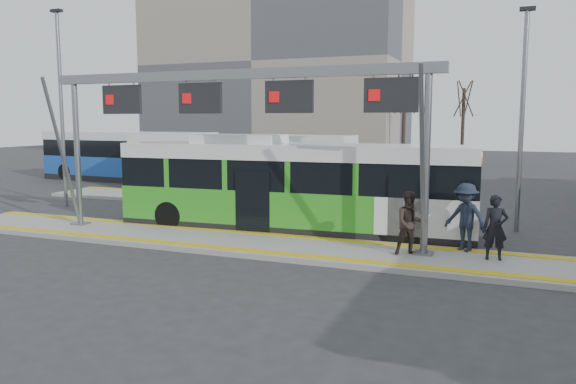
# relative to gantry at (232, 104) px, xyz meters

# --- Properties ---
(ground) EXTENTS (120.00, 120.00, 0.00)m
(ground) POSITION_rel_gantry_xyz_m (0.35, -0.25, -4.30)
(ground) COLOR #2D2D30
(ground) RESTS_ON ground
(platform_main) EXTENTS (22.00, 3.00, 0.15)m
(platform_main) POSITION_rel_gantry_xyz_m (0.35, -0.25, -4.22)
(platform_main) COLOR gray
(platform_main) RESTS_ON ground
(platform_second) EXTENTS (20.00, 3.00, 0.15)m
(platform_second) POSITION_rel_gantry_xyz_m (-3.65, 7.75, -4.22)
(platform_second) COLOR gray
(platform_second) RESTS_ON ground
(tactile_main) EXTENTS (22.00, 2.65, 0.02)m
(tactile_main) POSITION_rel_gantry_xyz_m (0.35, -0.25, -4.14)
(tactile_main) COLOR gold
(tactile_main) RESTS_ON platform_main
(tactile_second) EXTENTS (20.00, 0.35, 0.02)m
(tactile_second) POSITION_rel_gantry_xyz_m (-3.65, 8.90, -4.14)
(tactile_second) COLOR gold
(tactile_second) RESTS_ON platform_second
(gantry) EXTENTS (13.00, 1.68, 5.20)m
(gantry) POSITION_rel_gantry_xyz_m (0.00, 0.00, 0.00)
(gantry) COLOR slate
(gantry) RESTS_ON platform_main
(apartment_block) EXTENTS (24.50, 12.50, 18.40)m
(apartment_block) POSITION_rel_gantry_xyz_m (-13.65, 35.75, 4.91)
(apartment_block) COLOR gray
(apartment_block) RESTS_ON ground
(hero_bus) EXTENTS (12.19, 3.15, 3.32)m
(hero_bus) POSITION_rel_gantry_xyz_m (1.06, 2.36, -2.78)
(hero_bus) COLOR black
(hero_bus) RESTS_ON ground
(bg_bus_green) EXTENTS (12.30, 2.66, 3.07)m
(bg_bus_green) POSITION_rel_gantry_xyz_m (-5.45, 11.05, -2.78)
(bg_bus_green) COLOR black
(bg_bus_green) RESTS_ON ground
(bg_bus_blue) EXTENTS (12.02, 3.40, 3.10)m
(bg_bus_blue) POSITION_rel_gantry_xyz_m (-14.53, 13.54, -2.77)
(bg_bus_blue) COLOR black
(bg_bus_blue) RESTS_ON ground
(passenger_a) EXTENTS (0.68, 0.50, 1.73)m
(passenger_a) POSITION_rel_gantry_xyz_m (7.68, 0.12, -3.29)
(passenger_a) COLOR black
(passenger_a) RESTS_ON platform_main
(passenger_b) EXTENTS (1.06, 0.97, 1.75)m
(passenger_b) POSITION_rel_gantry_xyz_m (5.51, -0.21, -3.27)
(passenger_b) COLOR #2D221E
(passenger_b) RESTS_ON platform_main
(passenger_c) EXTENTS (1.44, 1.22, 1.93)m
(passenger_c) POSITION_rel_gantry_xyz_m (6.86, 0.85, -3.18)
(passenger_c) COLOR #1C2433
(passenger_c) RESTS_ON platform_main
(tree_left) EXTENTS (1.40, 1.40, 7.71)m
(tree_left) POSITION_rel_gantry_xyz_m (-0.37, 30.58, 1.54)
(tree_left) COLOR #382B21
(tree_left) RESTS_ON ground
(tree_mid) EXTENTS (1.40, 1.40, 7.34)m
(tree_mid) POSITION_rel_gantry_xyz_m (3.92, 34.11, 1.26)
(tree_mid) COLOR #382B21
(tree_mid) RESTS_ON ground
(tree_far) EXTENTS (1.40, 1.40, 8.80)m
(tree_far) POSITION_rel_gantry_xyz_m (-22.73, 32.32, 2.37)
(tree_far) COLOR #382B21
(tree_far) RESTS_ON ground
(lamp_west) EXTENTS (0.50, 0.25, 8.51)m
(lamp_west) POSITION_rel_gantry_xyz_m (-10.36, 3.79, 0.20)
(lamp_west) COLOR slate
(lamp_west) RESTS_ON ground
(lamp_east) EXTENTS (0.50, 0.25, 7.51)m
(lamp_east) POSITION_rel_gantry_xyz_m (8.23, 5.17, -0.30)
(lamp_east) COLOR slate
(lamp_east) RESTS_ON ground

